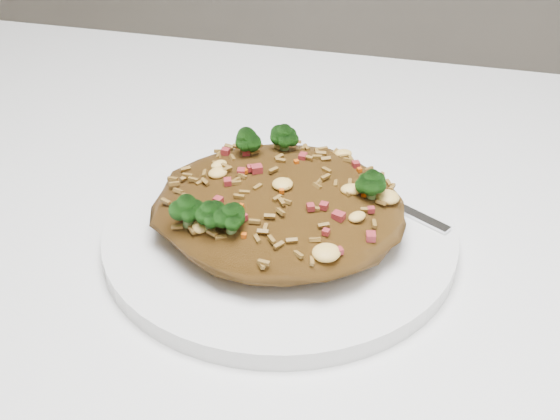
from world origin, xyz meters
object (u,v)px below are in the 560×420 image
object	(u,v)px
dining_table	(263,384)
plate	(280,235)
fork	(368,192)
fried_rice	(279,198)

from	to	relation	value
dining_table	plate	distance (m)	0.11
dining_table	plate	size ratio (longest dim) A/B	4.68
plate	fork	world-z (taller)	fork
fried_rice	fork	bearing A→B (deg)	45.58
dining_table	fork	world-z (taller)	fork
plate	dining_table	bearing A→B (deg)	-89.45
plate	fork	xyz separation A→B (m)	(0.06, 0.06, 0.01)
dining_table	fried_rice	size ratio (longest dim) A/B	6.64
fried_rice	plate	bearing A→B (deg)	26.88
dining_table	fork	xyz separation A→B (m)	(0.06, 0.12, 0.11)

